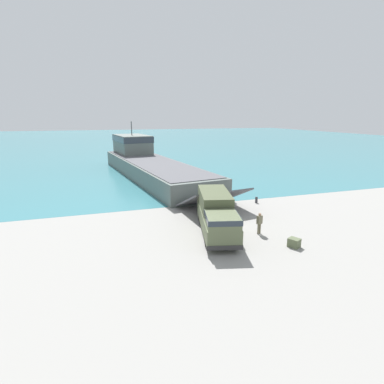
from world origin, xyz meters
name	(u,v)px	position (x,y,z in m)	size (l,w,h in m)	color
ground_plane	(226,227)	(0.00, 0.00, 0.00)	(240.00, 240.00, 0.00)	gray
water_surface	(124,140)	(0.00, 96.98, 0.00)	(240.00, 180.00, 0.01)	teal
landing_craft	(147,161)	(-2.41, 25.72, 2.00)	(12.16, 37.58, 8.08)	#56605B
military_truck	(216,214)	(-1.18, -0.82, 1.58)	(4.28, 8.43, 3.07)	#566042
soldier_on_ramp	(259,222)	(1.94, -2.10, 1.00)	(0.49, 0.35, 1.73)	#6B664C
mooring_bollard	(256,200)	(6.07, 5.67, 0.37)	(0.30, 0.30, 0.69)	#333338
cargo_crate	(294,243)	(3.08, -5.04, 0.32)	(0.64, 0.76, 0.64)	#566042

